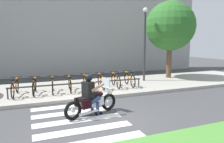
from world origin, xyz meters
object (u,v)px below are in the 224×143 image
at_px(bicycle_4, 86,82).
at_px(street_lamp, 145,38).
at_px(bicycle_3, 70,84).
at_px(tree_near_rack, 170,26).
at_px(bike_rack, 81,84).
at_px(bicycle_0, 15,88).
at_px(bicycle_2, 53,85).
at_px(bicycle_5, 101,81).
at_px(bicycle_7, 130,79).
at_px(motorcycle, 92,102).
at_px(bicycle_1, 34,86).
at_px(rider, 90,92).
at_px(bicycle_6, 116,80).

height_order(bicycle_4, street_lamp, street_lamp).
xyz_separation_m(bicycle_3, tree_near_rack, (6.78, 1.46, 2.99)).
height_order(bicycle_3, bike_rack, bicycle_3).
height_order(bicycle_0, bicycle_2, bicycle_0).
bearing_deg(bicycle_3, bicycle_5, -0.05).
xyz_separation_m(bicycle_2, bicycle_7, (3.97, -0.00, 0.02)).
bearing_deg(bike_rack, motorcycle, -95.23).
xyz_separation_m(motorcycle, bicycle_1, (-1.74, 3.22, 0.04)).
relative_size(bicycle_0, bicycle_3, 1.09).
height_order(motorcycle, bicycle_1, motorcycle).
distance_m(motorcycle, bicycle_0, 4.09).
height_order(bicycle_2, bicycle_5, bicycle_5).
bearing_deg(bicycle_0, street_lamp, 8.57).
relative_size(bicycle_0, bicycle_4, 1.09).
xyz_separation_m(bicycle_5, bike_rack, (-1.19, -0.55, 0.07)).
bearing_deg(bicycle_4, bicycle_7, -0.01).
xyz_separation_m(rider, tree_near_rack, (6.71, 4.70, 2.65)).
distance_m(bicycle_1, bicycle_7, 4.76).
bearing_deg(tree_near_rack, bicycle_2, -169.06).
bearing_deg(bicycle_1, bicycle_7, -0.01).
bearing_deg(bike_rack, bicycle_3, 125.52).
distance_m(bicycle_0, bicycle_5, 3.97).
xyz_separation_m(bicycle_0, bicycle_1, (0.79, -0.00, -0.01)).
xyz_separation_m(bicycle_2, street_lamp, (5.48, 1.06, 2.20)).
bearing_deg(motorcycle, rider, -163.11).
height_order(bicycle_1, bicycle_2, bicycle_1).
bearing_deg(bicycle_3, bicycle_7, -0.02).
bearing_deg(bicycle_2, bicycle_3, 0.04).
distance_m(bicycle_7, bike_rack, 2.83).
bearing_deg(rider, bicycle_5, 65.01).
bearing_deg(street_lamp, bicycle_3, -167.21).
relative_size(bicycle_1, bicycle_6, 0.99).
bearing_deg(rider, bicycle_0, 127.19).
relative_size(bicycle_1, tree_near_rack, 0.31).
relative_size(bicycle_6, tree_near_rack, 0.32).
bearing_deg(rider, street_lamp, 43.03).
xyz_separation_m(bicycle_7, street_lamp, (1.51, 1.07, 2.18)).
distance_m(bicycle_2, tree_near_rack, 8.27).
relative_size(bicycle_5, bicycle_6, 1.01).
bearing_deg(bicycle_4, bicycle_1, 180.00).
bearing_deg(bicycle_2, bicycle_7, -0.01).
bearing_deg(bicycle_0, bicycle_5, -0.01).
height_order(bicycle_5, bicycle_6, bicycle_5).
relative_size(bicycle_2, bicycle_6, 0.98).
bearing_deg(bicycle_1, bicycle_5, -0.01).
relative_size(bicycle_3, bike_rack, 0.26).
bearing_deg(street_lamp, motorcycle, -136.66).
bearing_deg(bicycle_6, bicycle_3, 179.98).
height_order(bicycle_0, bicycle_3, bicycle_0).
height_order(bicycle_5, tree_near_rack, tree_near_rack).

